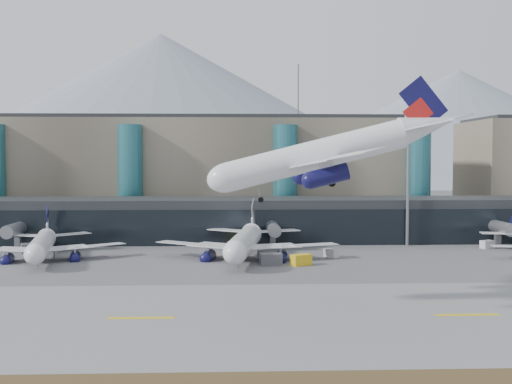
% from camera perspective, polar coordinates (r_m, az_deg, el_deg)
% --- Properties ---
extents(ground, '(900.00, 900.00, 0.00)m').
position_cam_1_polar(ground, '(94.50, 3.38, -8.81)').
color(ground, '#515154').
rests_on(ground, ground).
extents(runway_strip, '(400.00, 40.00, 0.04)m').
position_cam_1_polar(runway_strip, '(79.96, 4.45, -10.98)').
color(runway_strip, slate).
rests_on(runway_strip, ground).
extents(runway_markings, '(128.00, 1.00, 0.02)m').
position_cam_1_polar(runway_markings, '(79.95, 4.45, -10.96)').
color(runway_markings, gold).
rests_on(runway_markings, ground).
extents(concourse, '(170.00, 27.00, 10.00)m').
position_cam_1_polar(concourse, '(150.74, 1.22, -2.46)').
color(concourse, black).
rests_on(concourse, ground).
extents(terminal_main, '(130.00, 30.00, 31.00)m').
position_cam_1_polar(terminal_main, '(182.79, -7.24, 1.76)').
color(terminal_main, gray).
rests_on(terminal_main, ground).
extents(teal_towers, '(116.40, 19.40, 46.00)m').
position_cam_1_polar(teal_towers, '(166.25, -4.27, 1.16)').
color(teal_towers, '#296B75').
rests_on(teal_towers, ground).
extents(mountain_ridge, '(910.00, 400.00, 110.00)m').
position_cam_1_polar(mountain_ridge, '(473.46, 0.79, 6.20)').
color(mountain_ridge, gray).
rests_on(mountain_ridge, ground).
extents(lightmast_mid, '(3.00, 1.20, 25.60)m').
position_cam_1_polar(lightmast_mid, '(145.50, 13.35, 0.99)').
color(lightmast_mid, slate).
rests_on(lightmast_mid, ground).
extents(hero_jet, '(32.56, 33.71, 10.85)m').
position_cam_1_polar(hero_jet, '(82.71, 7.36, 4.27)').
color(hero_jet, silver).
rests_on(hero_jet, ground).
extents(jet_parked_left, '(32.20, 32.76, 10.56)m').
position_cam_1_polar(jet_parked_left, '(130.44, -18.42, -3.91)').
color(jet_parked_left, silver).
rests_on(jet_parked_left, ground).
extents(jet_parked_mid, '(37.29, 37.36, 12.12)m').
position_cam_1_polar(jet_parked_mid, '(125.47, -0.86, -3.75)').
color(jet_parked_mid, silver).
rests_on(jet_parked_mid, ground).
extents(veh_b, '(2.43, 3.12, 1.58)m').
position_cam_1_polar(veh_b, '(129.19, -2.13, -5.25)').
color(veh_b, yellow).
rests_on(veh_b, ground).
extents(veh_c, '(3.99, 2.28, 2.15)m').
position_cam_1_polar(veh_c, '(116.58, 1.36, -6.01)').
color(veh_c, '#4E4E53').
rests_on(veh_c, ground).
extents(veh_d, '(3.41, 2.76, 1.72)m').
position_cam_1_polar(veh_d, '(147.02, 19.87, -4.40)').
color(veh_d, silver).
rests_on(veh_d, ground).
extents(veh_f, '(3.05, 3.96, 1.96)m').
position_cam_1_polar(veh_f, '(139.63, -19.78, -4.73)').
color(veh_f, '#4E4E53').
rests_on(veh_f, ground).
extents(veh_g, '(3.00, 3.14, 1.60)m').
position_cam_1_polar(veh_g, '(126.90, 6.70, -5.41)').
color(veh_g, silver).
rests_on(veh_g, ground).
extents(veh_h, '(4.08, 3.37, 1.99)m').
position_cam_1_polar(veh_h, '(116.79, 4.03, -6.04)').
color(veh_h, yellow).
rests_on(veh_h, ground).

